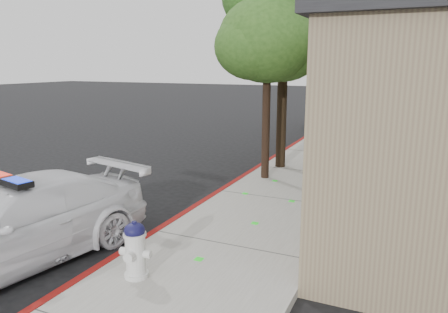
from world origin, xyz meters
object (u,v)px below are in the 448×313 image
police_car (12,224)px  street_tree_near (268,44)px  fire_hydrant (135,249)px  street_tree_far (339,53)px

police_car → street_tree_near: size_ratio=1.04×
fire_hydrant → street_tree_near: street_tree_near is taller
street_tree_far → fire_hydrant: bearing=-90.1°
street_tree_near → police_car: bearing=-108.6°
fire_hydrant → street_tree_near: bearing=82.3°
fire_hydrant → street_tree_far: bearing=81.2°
fire_hydrant → street_tree_near: (-0.12, 6.41, 3.30)m
fire_hydrant → street_tree_far: size_ratio=0.18×
police_car → fire_hydrant: 2.37m
street_tree_far → street_tree_near: bearing=-90.8°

